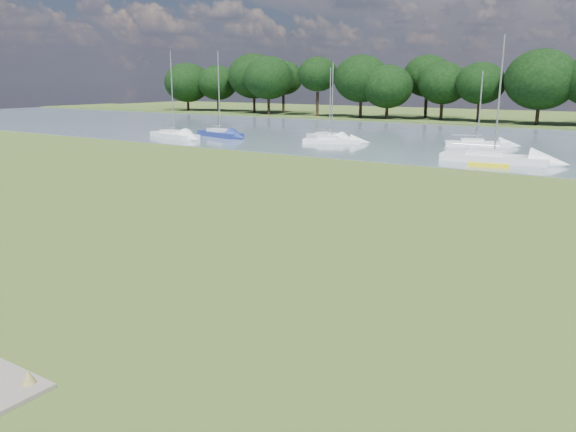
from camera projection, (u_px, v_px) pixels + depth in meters
The scene contains 11 objects.
ground at pixel (290, 238), 23.13m from camera, with size 220.00×220.00×0.00m, color olive.
river at pixel (513, 144), 57.33m from camera, with size 220.00×40.00×0.10m, color slate.
far_bank at pixel (558, 124), 81.76m from camera, with size 220.00×20.00×0.40m, color #4C6626.
kayak at pixel (488, 165), 41.55m from camera, with size 2.92×0.68×0.29m, color #FFF012.
tree_line at pixel (488, 79), 81.97m from camera, with size 124.42×8.91×10.78m.
sailboat_0 at pixel (331, 139), 57.14m from camera, with size 5.97×3.82×7.99m.
sailboat_1 at pixel (493, 155), 44.13m from camera, with size 8.16×2.67×9.61m.
sailboat_2 at pixel (174, 133), 62.51m from camera, with size 7.64×3.97×9.32m.
sailboat_4 at pixel (220, 132), 63.68m from camera, with size 6.98×3.69×9.39m.
sailboat_6 at pixel (477, 142), 54.22m from camera, with size 6.19×3.74×7.11m.
sailboat_7 at pixel (329, 136), 60.40m from camera, with size 6.32×3.97×7.54m.
Camera 1 is at (12.07, -18.69, 6.38)m, focal length 35.00 mm.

